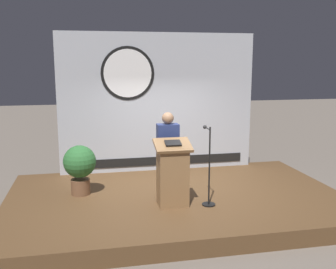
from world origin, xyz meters
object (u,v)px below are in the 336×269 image
Objects in this scene: microphone_stand at (208,178)px; potted_plant at (80,165)px; podium at (173,174)px; speaker_person at (168,154)px.

microphone_stand is 2.47m from potted_plant.
microphone_stand reaches higher than podium.
speaker_person is 1.14× the size of microphone_stand.
podium is at bearing -29.75° from potted_plant.
speaker_person is at bearing 88.43° from podium.
potted_plant is (-2.24, 1.03, 0.09)m from microphone_stand.
podium is at bearing 170.23° from microphone_stand.
speaker_person is 1.67× the size of potted_plant.
speaker_person is 1.70m from potted_plant.
potted_plant is at bearing 155.31° from microphone_stand.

